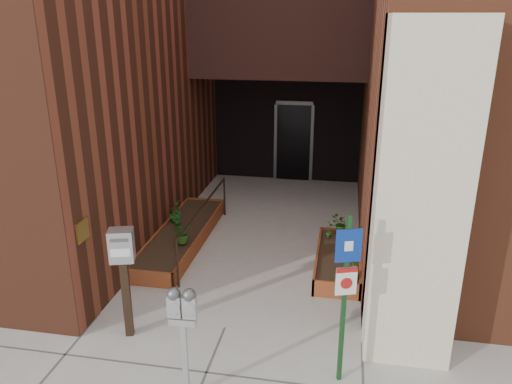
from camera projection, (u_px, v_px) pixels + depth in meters
The scene contains 14 objects.
ground at pixel (225, 328), 7.40m from camera, with size 80.00×80.00×0.00m, color #9E9991.
planter_left at pixel (182, 236), 10.11m from camera, with size 0.90×3.60×0.30m.
planter_right at pixel (338, 261), 9.12m from camera, with size 0.80×2.20×0.30m.
handrail at pixel (204, 211), 9.78m from camera, with size 0.04×3.34×0.90m.
parking_meter at pixel (183, 315), 5.68m from camera, with size 0.34×0.16×1.50m.
sign_post at pixel (346, 284), 5.88m from camera, with size 0.30×0.12×2.25m.
payment_dropbox at pixel (123, 261), 6.84m from camera, with size 0.38×0.33×1.66m.
shrub_left_a at pixel (182, 233), 9.39m from camera, with size 0.37×0.37×0.41m, color #245418.
shrub_left_b at pixel (178, 220), 10.09m from camera, with size 0.17×0.17×0.32m, color #17531C.
shrub_left_c at pixel (173, 214), 10.41m from camera, with size 0.18×0.18×0.32m, color #245919.
shrub_left_d at pixel (178, 208), 10.66m from camera, with size 0.19×0.19×0.36m, color #235518.
shrub_right_a at pixel (353, 269), 8.13m from camera, with size 0.20×0.20×0.35m, color #2A5C1A.
shrub_right_b at pixel (330, 229), 9.61m from camera, with size 0.19×0.19×0.36m, color #245317.
shrub_right_c at pixel (340, 224), 9.84m from camera, with size 0.32×0.32×0.35m, color #215117.
Camera 1 is at (1.59, -6.10, 4.39)m, focal length 35.00 mm.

